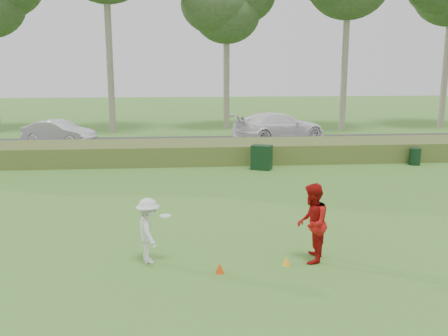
{
  "coord_description": "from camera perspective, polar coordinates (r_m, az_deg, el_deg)",
  "views": [
    {
      "loc": [
        -1.4,
        -11.69,
        4.59
      ],
      "look_at": [
        0.0,
        4.0,
        1.3
      ],
      "focal_mm": 40.0,
      "sensor_mm": 36.0,
      "label": 1
    }
  ],
  "objects": [
    {
      "name": "player_red",
      "position": [
        11.91,
        10.02,
        -6.22
      ],
      "size": [
        0.98,
        1.1,
        1.89
      ],
      "primitive_type": "imported",
      "rotation": [
        0.0,
        0.0,
        -1.91
      ],
      "color": "#A7100E",
      "rests_on": "ground"
    },
    {
      "name": "car_mid",
      "position": [
        30.15,
        -18.34,
        3.88
      ],
      "size": [
        4.42,
        3.02,
        1.38
      ],
      "primitive_type": "imported",
      "rotation": [
        0.0,
        0.0,
        1.16
      ],
      "color": "silver",
      "rests_on": "park_road"
    },
    {
      "name": "park_road",
      "position": [
        29.08,
        -2.27,
        2.77
      ],
      "size": [
        80.0,
        6.0,
        0.06
      ],
      "primitive_type": "cube",
      "color": "#2D2D2D",
      "rests_on": "ground"
    },
    {
      "name": "cone_yellow",
      "position": [
        11.88,
        7.15,
        -10.47
      ],
      "size": [
        0.19,
        0.19,
        0.21
      ],
      "primitive_type": "cone",
      "color": "#FFAD1A",
      "rests_on": "ground"
    },
    {
      "name": "trash_bin",
      "position": [
        24.73,
        20.97,
        1.24
      ],
      "size": [
        0.63,
        0.63,
        0.78
      ],
      "primitive_type": "cylinder",
      "rotation": [
        0.0,
        0.0,
        0.23
      ],
      "color": "black",
      "rests_on": "ground"
    },
    {
      "name": "player_white",
      "position": [
        11.88,
        -8.62,
        -7.08
      ],
      "size": [
        0.94,
        1.11,
        1.55
      ],
      "rotation": [
        0.0,
        0.0,
        1.82
      ],
      "color": "silver",
      "rests_on": "ground"
    },
    {
      "name": "reed_strip",
      "position": [
        24.09,
        -1.69,
        1.9
      ],
      "size": [
        80.0,
        3.0,
        0.9
      ],
      "primitive_type": "cube",
      "color": "#495D25",
      "rests_on": "ground"
    },
    {
      "name": "car_right",
      "position": [
        30.36,
        6.3,
        4.75
      ],
      "size": [
        6.25,
        4.25,
        1.68
      ],
      "primitive_type": "imported",
      "rotation": [
        0.0,
        0.0,
        1.93
      ],
      "color": "white",
      "rests_on": "park_road"
    },
    {
      "name": "cone_orange",
      "position": [
        11.38,
        -0.48,
        -11.38
      ],
      "size": [
        0.2,
        0.2,
        0.22
      ],
      "primitive_type": "cone",
      "color": "#D7420B",
      "rests_on": "ground"
    },
    {
      "name": "tree_4",
      "position": [
        36.57,
        0.29,
        18.08
      ],
      "size": [
        6.24,
        6.24,
        11.5
      ],
      "color": "gray",
      "rests_on": "ground"
    },
    {
      "name": "ground",
      "position": [
        12.64,
        1.63,
        -9.51
      ],
      "size": [
        120.0,
        120.0,
        0.0
      ],
      "primitive_type": "plane",
      "color": "#3B7727",
      "rests_on": "ground"
    },
    {
      "name": "utility_cabinet",
      "position": [
        22.1,
        4.32,
        1.22
      ],
      "size": [
        1.02,
        0.86,
        1.09
      ],
      "primitive_type": "cube",
      "rotation": [
        0.0,
        0.0,
        -0.43
      ],
      "color": "black",
      "rests_on": "ground"
    }
  ]
}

